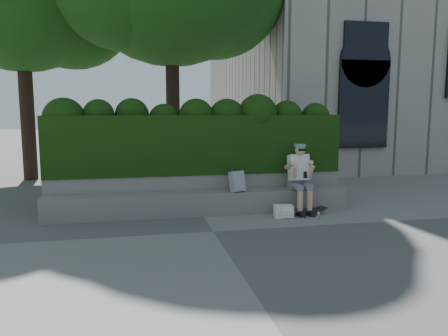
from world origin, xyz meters
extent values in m
plane|color=slate|center=(0.00, 0.00, 0.00)|extent=(80.00, 80.00, 0.00)
cube|color=gray|center=(0.00, 1.25, 0.23)|extent=(6.00, 0.45, 0.45)
cube|color=gray|center=(0.00, 1.73, 0.38)|extent=(6.00, 0.50, 0.75)
cube|color=black|center=(0.00, 1.95, 1.35)|extent=(6.00, 1.00, 1.20)
cylinder|color=black|center=(-0.13, 5.67, 1.85)|extent=(0.39, 0.39, 3.70)
cylinder|color=black|center=(-4.28, 6.59, 1.67)|extent=(0.40, 0.40, 3.34)
cube|color=slate|center=(1.97, 1.20, 0.56)|extent=(0.36, 0.26, 0.22)
cube|color=silver|center=(1.97, 1.13, 0.90)|extent=(0.40, 0.32, 0.55)
sphere|color=tan|center=(1.97, 1.06, 1.26)|extent=(0.21, 0.21, 0.21)
cylinder|color=teal|center=(1.97, 1.08, 1.35)|extent=(0.23, 0.23, 0.06)
cube|color=black|center=(1.97, 0.78, 0.80)|extent=(0.07, 0.02, 0.13)
cylinder|color=tan|center=(1.87, 0.76, 0.24)|extent=(0.11, 0.11, 0.47)
cylinder|color=tan|center=(2.07, 0.76, 0.24)|extent=(0.11, 0.11, 0.47)
cube|color=black|center=(1.87, 0.70, 0.05)|extent=(0.10, 0.26, 0.10)
cube|color=black|center=(2.07, 0.70, 0.05)|extent=(0.10, 0.26, 0.10)
cube|color=black|center=(1.93, 0.80, 0.08)|extent=(0.91, 0.31, 0.02)
cylinder|color=silver|center=(1.63, 0.67, 0.03)|extent=(0.07, 0.04, 0.06)
cylinder|color=silver|center=(1.61, 0.86, 0.03)|extent=(0.07, 0.04, 0.06)
cylinder|color=silver|center=(2.25, 0.74, 0.03)|extent=(0.07, 0.04, 0.06)
cylinder|color=silver|center=(2.23, 0.93, 0.03)|extent=(0.07, 0.04, 0.06)
cube|color=silver|center=(0.70, 1.15, 0.65)|extent=(0.31, 0.24, 0.41)
cube|color=white|center=(1.51, 0.70, 0.12)|extent=(0.40, 0.31, 0.23)
camera|label=1|loc=(-1.31, -7.11, 2.08)|focal=35.00mm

